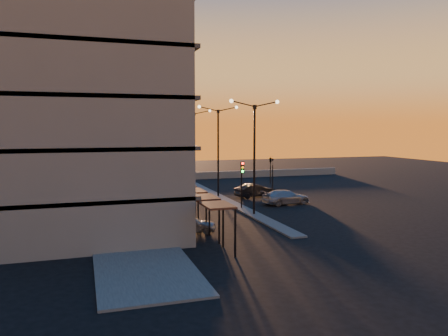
% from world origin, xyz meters
% --- Properties ---
extents(ground, '(120.00, 120.00, 0.00)m').
position_xyz_m(ground, '(0.00, 0.00, 0.00)').
color(ground, black).
rests_on(ground, ground).
extents(sidewalk_west, '(5.00, 40.00, 0.12)m').
position_xyz_m(sidewalk_west, '(-10.50, 4.00, 0.06)').
color(sidewalk_west, '#4B4B48').
rests_on(sidewalk_west, ground).
extents(median, '(1.20, 36.00, 0.12)m').
position_xyz_m(median, '(0.00, 10.00, 0.06)').
color(median, '#4B4B48').
rests_on(median, ground).
extents(parapet, '(44.00, 0.50, 1.00)m').
position_xyz_m(parapet, '(2.00, 26.00, 0.50)').
color(parapet, slate).
rests_on(parapet, ground).
extents(building, '(14.35, 17.08, 25.00)m').
position_xyz_m(building, '(-14.00, 0.03, 11.91)').
color(building, slate).
rests_on(building, ground).
extents(streetlamp_near, '(4.32, 0.32, 9.51)m').
position_xyz_m(streetlamp_near, '(0.00, 0.00, 5.59)').
color(streetlamp_near, black).
rests_on(streetlamp_near, ground).
extents(streetlamp_mid, '(4.32, 0.32, 9.51)m').
position_xyz_m(streetlamp_mid, '(0.00, 10.00, 5.59)').
color(streetlamp_mid, black).
rests_on(streetlamp_mid, ground).
extents(streetlamp_far, '(4.32, 0.32, 9.51)m').
position_xyz_m(streetlamp_far, '(0.00, 20.00, 5.59)').
color(streetlamp_far, black).
rests_on(streetlamp_far, ground).
extents(traffic_light_main, '(0.28, 0.44, 4.25)m').
position_xyz_m(traffic_light_main, '(0.00, 2.87, 2.89)').
color(traffic_light_main, black).
rests_on(traffic_light_main, ground).
extents(signal_east_a, '(0.13, 0.16, 3.60)m').
position_xyz_m(signal_east_a, '(8.00, 14.00, 1.93)').
color(signal_east_a, black).
rests_on(signal_east_a, ground).
extents(signal_east_b, '(0.42, 1.99, 3.60)m').
position_xyz_m(signal_east_b, '(9.50, 18.00, 3.10)').
color(signal_east_b, black).
rests_on(signal_east_b, ground).
extents(car_hatchback, '(3.95, 2.38, 1.26)m').
position_xyz_m(car_hatchback, '(-6.50, -4.15, 0.63)').
color(car_hatchback, '#9C9EA3').
rests_on(car_hatchback, ground).
extents(car_sedan, '(4.39, 2.11, 1.39)m').
position_xyz_m(car_sedan, '(3.61, 8.72, 0.69)').
color(car_sedan, black).
rests_on(car_sedan, ground).
extents(car_wagon, '(4.91, 2.40, 1.37)m').
position_xyz_m(car_wagon, '(4.84, 3.94, 0.69)').
color(car_wagon, '#96979D').
rests_on(car_wagon, ground).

